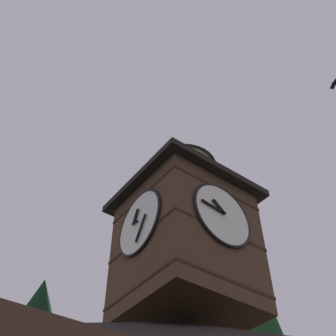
{
  "coord_description": "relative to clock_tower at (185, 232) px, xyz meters",
  "views": [
    {
      "loc": [
        6.04,
        7.63,
        2.08
      ],
      "look_at": [
        -1.23,
        -2.2,
        14.02
      ],
      "focal_mm": 46.15,
      "sensor_mm": 36.0,
      "label": 1
    }
  ],
  "objects": [
    {
      "name": "flying_bird_high",
      "position": [
        -5.67,
        4.7,
        8.36
      ],
      "size": [
        0.41,
        0.59,
        0.15
      ],
      "color": "black"
    },
    {
      "name": "clock_tower",
      "position": [
        0.0,
        0.0,
        0.0
      ],
      "size": [
        4.43,
        4.43,
        7.72
      ],
      "color": "#4C3323",
      "rests_on": "building_main"
    }
  ]
}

